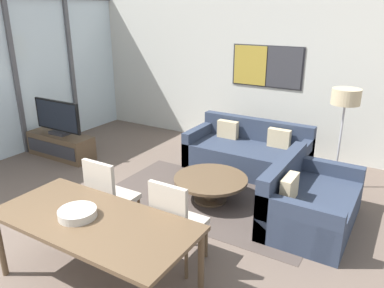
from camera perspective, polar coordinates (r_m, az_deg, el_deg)
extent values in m
cube|color=silver|center=(7.17, 9.09, 10.61)|extent=(7.85, 0.06, 2.80)
cube|color=#2D2D33|center=(7.01, 11.34, 11.50)|extent=(1.33, 0.01, 0.74)
cube|color=#B29333|center=(7.12, 8.84, 11.77)|extent=(0.63, 0.02, 0.70)
cube|color=#38383D|center=(6.90, 13.88, 11.19)|extent=(0.63, 0.02, 0.70)
cube|color=silver|center=(7.39, -25.45, 9.23)|extent=(0.02, 5.08, 2.80)
cube|color=#515156|center=(7.36, -25.31, 9.22)|extent=(0.07, 0.08, 2.80)
cube|color=#515156|center=(8.13, -17.89, 10.97)|extent=(0.07, 0.08, 2.80)
cube|color=#473D38|center=(5.31, 2.81, -8.47)|extent=(2.95, 1.63, 0.01)
cube|color=brown|center=(7.14, -19.32, -0.19)|extent=(1.30, 0.44, 0.42)
cube|color=#2D2D33|center=(7.01, -20.71, -0.73)|extent=(1.20, 0.01, 0.23)
cube|color=#2D2D33|center=(7.06, -19.54, 1.62)|extent=(0.36, 0.20, 0.05)
cube|color=#2D2D33|center=(7.05, -19.60, 2.12)|extent=(0.06, 0.03, 0.08)
cube|color=black|center=(6.98, -19.84, 4.09)|extent=(1.06, 0.04, 0.55)
cube|color=black|center=(6.96, -19.98, 4.05)|extent=(0.98, 0.01, 0.49)
cube|color=#2D384C|center=(6.24, 8.28, -2.10)|extent=(1.94, 0.95, 0.42)
cube|color=#2D384C|center=(6.52, 9.73, 0.50)|extent=(1.94, 0.16, 0.78)
cube|color=#2D384C|center=(6.58, 1.11, 0.12)|extent=(0.14, 0.95, 0.60)
cube|color=#2D384C|center=(5.95, 16.32, -2.90)|extent=(0.14, 0.95, 0.60)
cube|color=#C6B289|center=(6.48, 5.48, 2.23)|extent=(0.36, 0.12, 0.30)
cube|color=#C6B289|center=(6.16, 13.14, 0.86)|extent=(0.36, 0.12, 0.30)
cube|color=#2D384C|center=(4.90, 17.81, -9.33)|extent=(0.95, 1.48, 0.42)
cube|color=#2D384C|center=(4.90, 13.55, -6.50)|extent=(0.16, 1.48, 0.78)
cube|color=#2D384C|center=(4.28, 15.69, -12.17)|extent=(0.95, 0.14, 0.60)
cube|color=#2D384C|center=(5.45, 19.64, -5.43)|extent=(0.95, 0.14, 0.60)
cube|color=#C6B289|center=(4.49, 14.59, -6.56)|extent=(0.12, 0.36, 0.30)
cylinder|color=brown|center=(5.30, 2.81, -8.37)|extent=(0.46, 0.46, 0.03)
cylinder|color=brown|center=(5.24, 2.84, -7.06)|extent=(0.18, 0.18, 0.30)
cylinder|color=brown|center=(5.16, 2.87, -5.36)|extent=(1.02, 1.02, 0.04)
cube|color=brown|center=(3.59, -14.78, -11.26)|extent=(1.94, 0.90, 0.04)
cylinder|color=brown|center=(4.23, -27.19, -13.59)|extent=(0.06, 0.06, 0.68)
cylinder|color=brown|center=(4.60, -19.04, -9.63)|extent=(0.06, 0.06, 0.68)
cylinder|color=brown|center=(3.57, 1.38, -17.75)|extent=(0.06, 0.06, 0.68)
cube|color=#B2A899|center=(4.49, -11.82, -8.14)|extent=(0.46, 0.46, 0.06)
cube|color=#B2A899|center=(4.23, -13.96, -5.85)|extent=(0.42, 0.05, 0.50)
cylinder|color=brown|center=(4.61, -15.19, -11.04)|extent=(0.04, 0.04, 0.41)
cylinder|color=brown|center=(4.36, -11.42, -12.61)|extent=(0.04, 0.04, 0.41)
cylinder|color=brown|center=(4.85, -11.79, -9.09)|extent=(0.04, 0.04, 0.41)
cylinder|color=brown|center=(4.61, -8.05, -10.44)|extent=(0.04, 0.04, 0.41)
cube|color=#B2A899|center=(3.92, -1.84, -12.11)|extent=(0.46, 0.46, 0.06)
cube|color=#B2A899|center=(3.63, -3.67, -9.81)|extent=(0.42, 0.05, 0.50)
cylinder|color=brown|center=(4.01, -5.91, -15.45)|extent=(0.04, 0.04, 0.41)
cylinder|color=brown|center=(3.83, -0.87, -17.32)|extent=(0.04, 0.04, 0.41)
cylinder|color=brown|center=(4.28, -2.63, -12.86)|extent=(0.04, 0.04, 0.41)
cylinder|color=brown|center=(4.11, 2.18, -14.42)|extent=(0.04, 0.04, 0.41)
cylinder|color=#B7B2A8|center=(3.63, -17.06, -10.06)|extent=(0.35, 0.35, 0.08)
torus|color=#B7B2A8|center=(3.62, -17.11, -9.64)|extent=(0.35, 0.35, 0.02)
cylinder|color=#2D2D33|center=(6.05, 20.74, -6.04)|extent=(0.28, 0.28, 0.02)
cylinder|color=#B7B7BC|center=(5.81, 21.50, -0.36)|extent=(0.03, 0.03, 1.25)
cylinder|color=#C6B289|center=(5.62, 22.43, 6.70)|extent=(0.39, 0.39, 0.22)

